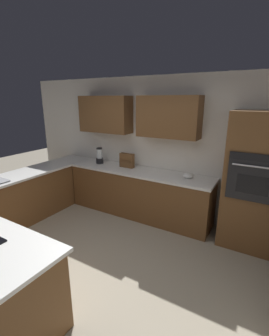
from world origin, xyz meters
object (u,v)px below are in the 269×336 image
at_px(wall_oven, 254,182).
at_px(mixing_bowl, 188,176).
at_px(spice_rack, 127,160).
at_px(blender, 100,157).

distance_m(wall_oven, mixing_bowl, 1.00).
distance_m(mixing_bowl, spice_rack, 1.25).
relative_size(wall_oven, spice_rack, 7.03).
xyz_separation_m(blender, mixing_bowl, (-1.90, -0.00, -0.09)).
bearing_deg(spice_rack, blender, 3.12).
bearing_deg(mixing_bowl, wall_oven, 177.21).
height_order(blender, mixing_bowl, blender).
distance_m(blender, mixing_bowl, 1.90).
relative_size(blender, mixing_bowl, 1.95).
relative_size(wall_oven, mixing_bowl, 12.15).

